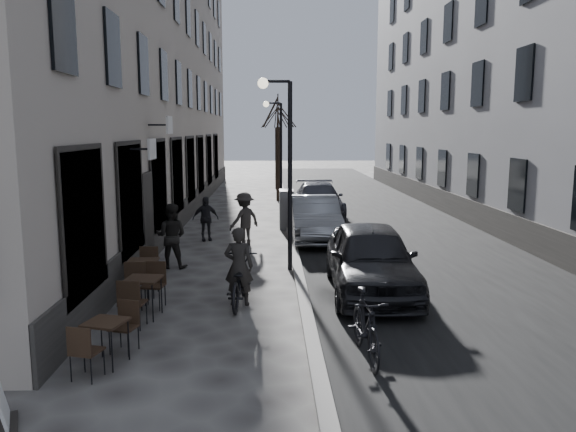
{
  "coord_description": "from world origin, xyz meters",
  "views": [
    {
      "loc": [
        -0.53,
        -8.82,
        3.77
      ],
      "look_at": [
        -0.12,
        3.93,
        1.8
      ],
      "focal_mm": 35.0,
      "sensor_mm": 36.0,
      "label": 1
    }
  ],
  "objects": [
    {
      "name": "streetlamp_near",
      "position": [
        -0.17,
        6.0,
        3.16
      ],
      "size": [
        0.9,
        0.28,
        5.09
      ],
      "color": "black",
      "rests_on": "ground"
    },
    {
      "name": "utility_cabinet",
      "position": [
        0.1,
        12.57,
        0.74
      ],
      "size": [
        0.54,
        0.99,
        1.48
      ],
      "primitive_type": "cube",
      "rotation": [
        0.0,
        0.0,
        0.0
      ],
      "color": "#59595B",
      "rests_on": "ground"
    },
    {
      "name": "ground",
      "position": [
        0.0,
        0.0,
        0.0
      ],
      "size": [
        120.0,
        120.0,
        0.0
      ],
      "primitive_type": "plane",
      "color": "#3B3836",
      "rests_on": "ground"
    },
    {
      "name": "bicycle",
      "position": [
        -1.21,
        2.97,
        0.52
      ],
      "size": [
        0.84,
        2.04,
        1.05
      ],
      "primitive_type": "imported",
      "rotation": [
        0.0,
        0.0,
        3.07
      ],
      "color": "black",
      "rests_on": "ground"
    },
    {
      "name": "kerb",
      "position": [
        0.2,
        16.0,
        0.06
      ],
      "size": [
        0.25,
        60.0,
        0.12
      ],
      "primitive_type": "cube",
      "color": "slate",
      "rests_on": "ground"
    },
    {
      "name": "pedestrian_far",
      "position": [
        -2.74,
        10.16,
        0.76
      ],
      "size": [
        0.96,
        0.62,
        1.52
      ],
      "primitive_type": "imported",
      "rotation": [
        0.0,
        0.0,
        0.3
      ],
      "color": "black",
      "rests_on": "ground"
    },
    {
      "name": "bistro_set_b",
      "position": [
        -3.1,
        2.21,
        0.5
      ],
      "size": [
        0.74,
        1.68,
        0.97
      ],
      "rotation": [
        0.0,
        0.0,
        -0.12
      ],
      "color": "black",
      "rests_on": "ground"
    },
    {
      "name": "building_left",
      "position": [
        -6.0,
        16.5,
        8.0
      ],
      "size": [
        4.0,
        35.0,
        16.0
      ],
      "primitive_type": "cube",
      "color": "#AFA392",
      "rests_on": "ground"
    },
    {
      "name": "pedestrian_near",
      "position": [
        -3.24,
        6.35,
        0.89
      ],
      "size": [
        0.95,
        0.79,
        1.78
      ],
      "primitive_type": "imported",
      "rotation": [
        0.0,
        0.0,
        3.0
      ],
      "color": "black",
      "rests_on": "ground"
    },
    {
      "name": "car_far",
      "position": [
        1.57,
        15.47,
        0.73
      ],
      "size": [
        2.06,
        5.02,
        1.46
      ],
      "primitive_type": "imported",
      "rotation": [
        0.0,
        0.0,
        -0.0
      ],
      "color": "#383942",
      "rests_on": "ground"
    },
    {
      "name": "building_right",
      "position": [
        9.5,
        16.5,
        8.0
      ],
      "size": [
        4.0,
        35.0,
        16.0
      ],
      "primitive_type": "cube",
      "color": "gray",
      "rests_on": "ground"
    },
    {
      "name": "tree_far",
      "position": [
        -0.1,
        27.0,
        4.66
      ],
      "size": [
        2.4,
        2.4,
        5.7
      ],
      "color": "black",
      "rests_on": "ground"
    },
    {
      "name": "pedestrian_mid",
      "position": [
        -1.37,
        9.3,
        0.88
      ],
      "size": [
        1.28,
        1.23,
        1.75
      ],
      "primitive_type": "imported",
      "rotation": [
        0.0,
        0.0,
        3.85
      ],
      "color": "#2E2B28",
      "rests_on": "ground"
    },
    {
      "name": "moped",
      "position": [
        1.04,
        -0.0,
        0.56
      ],
      "size": [
        0.63,
        1.9,
        1.13
      ],
      "primitive_type": "imported",
      "rotation": [
        0.0,
        0.0,
        0.05
      ],
      "color": "black",
      "rests_on": "ground"
    },
    {
      "name": "car_near",
      "position": [
        1.8,
        3.81,
        0.81
      ],
      "size": [
        2.1,
        4.82,
        1.62
      ],
      "primitive_type": "imported",
      "rotation": [
        0.0,
        0.0,
        -0.04
      ],
      "color": "black",
      "rests_on": "ground"
    },
    {
      "name": "bistro_set_c",
      "position": [
        -3.45,
        3.75,
        0.5
      ],
      "size": [
        0.68,
        1.65,
        0.97
      ],
      "rotation": [
        0.0,
        0.0,
        0.02
      ],
      "color": "black",
      "rests_on": "ground"
    },
    {
      "name": "bistro_set_a",
      "position": [
        -3.18,
        -0.11,
        0.45
      ],
      "size": [
        0.8,
        1.52,
        0.87
      ],
      "rotation": [
        0.0,
        0.0,
        -0.28
      ],
      "color": "black",
      "rests_on": "ground"
    },
    {
      "name": "road",
      "position": [
        3.85,
        16.0,
        0.0
      ],
      "size": [
        7.3,
        60.0,
        0.0
      ],
      "primitive_type": "cube",
      "color": "black",
      "rests_on": "ground"
    },
    {
      "name": "streetlamp_far",
      "position": [
        -0.17,
        18.0,
        3.16
      ],
      "size": [
        0.9,
        0.28,
        5.09
      ],
      "color": "black",
      "rests_on": "ground"
    },
    {
      "name": "cyclist_rider",
      "position": [
        -1.21,
        2.97,
        0.86
      ],
      "size": [
        0.65,
        0.46,
        1.72
      ],
      "primitive_type": "imported",
      "rotation": [
        0.0,
        0.0,
        3.07
      ],
      "color": "black",
      "rests_on": "ground"
    },
    {
      "name": "car_mid",
      "position": [
        1.0,
        10.18,
        0.75
      ],
      "size": [
        1.61,
        4.56,
        1.5
      ],
      "primitive_type": "imported",
      "rotation": [
        0.0,
        0.0,
        0.0
      ],
      "color": "gray",
      "rests_on": "ground"
    },
    {
      "name": "tree_near",
      "position": [
        -0.1,
        21.0,
        4.66
      ],
      "size": [
        2.4,
        2.4,
        5.7
      ],
      "color": "black",
      "rests_on": "ground"
    }
  ]
}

